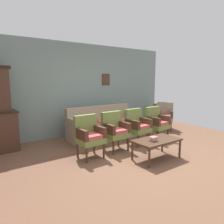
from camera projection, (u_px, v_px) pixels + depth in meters
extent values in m
plane|color=brown|center=(140.00, 159.00, 4.37)|extent=(7.68, 7.68, 0.00)
cube|color=gray|center=(80.00, 90.00, 6.27)|extent=(6.40, 0.06, 2.70)
cube|color=#472D1E|center=(106.00, 79.00, 6.70)|extent=(0.28, 0.02, 0.36)
cube|color=gray|center=(106.00, 131.00, 5.89)|extent=(2.10, 0.83, 0.42)
cube|color=gray|center=(99.00, 114.00, 6.08)|extent=(2.09, 0.19, 0.48)
cube|color=gray|center=(131.00, 116.00, 6.41)|extent=(0.17, 0.80, 0.24)
cube|color=gray|center=(74.00, 124.00, 5.27)|extent=(0.17, 0.80, 0.24)
cube|color=#B74C47|center=(123.00, 120.00, 6.18)|extent=(0.56, 0.57, 0.10)
cube|color=#B74C47|center=(106.00, 122.00, 5.82)|extent=(0.56, 0.57, 0.10)
cube|color=#B74C47|center=(87.00, 125.00, 5.46)|extent=(0.56, 0.57, 0.10)
cube|color=olive|center=(90.00, 140.00, 4.41)|extent=(0.53, 0.49, 0.12)
cube|color=#B74C47|center=(91.00, 136.00, 4.38)|extent=(0.45, 0.42, 0.10)
cube|color=olive|center=(85.00, 125.00, 4.52)|extent=(0.52, 0.11, 0.46)
cube|color=#472D1E|center=(99.00, 131.00, 4.51)|extent=(0.09, 0.48, 0.22)
cube|color=#472D1E|center=(81.00, 134.00, 4.25)|extent=(0.09, 0.48, 0.22)
cylinder|color=#472D1E|center=(104.00, 151.00, 4.42)|extent=(0.04, 0.04, 0.32)
cylinder|color=#472D1E|center=(87.00, 155.00, 4.17)|extent=(0.04, 0.04, 0.32)
cylinder|color=#472D1E|center=(94.00, 146.00, 4.72)|extent=(0.04, 0.04, 0.32)
cylinder|color=#472D1E|center=(78.00, 150.00, 4.46)|extent=(0.04, 0.04, 0.32)
cube|color=olive|center=(116.00, 135.00, 4.86)|extent=(0.53, 0.49, 0.12)
cube|color=#B74C47|center=(117.00, 131.00, 4.83)|extent=(0.45, 0.42, 0.10)
cube|color=olive|center=(111.00, 121.00, 4.97)|extent=(0.52, 0.11, 0.46)
cube|color=#472D1E|center=(124.00, 126.00, 4.95)|extent=(0.09, 0.48, 0.22)
cube|color=#472D1E|center=(108.00, 129.00, 4.71)|extent=(0.09, 0.48, 0.22)
cylinder|color=#472D1E|center=(128.00, 144.00, 4.86)|extent=(0.04, 0.04, 0.32)
cylinder|color=#472D1E|center=(113.00, 148.00, 4.62)|extent=(0.04, 0.04, 0.32)
cylinder|color=#472D1E|center=(118.00, 140.00, 5.16)|extent=(0.04, 0.04, 0.32)
cylinder|color=#472D1E|center=(104.00, 143.00, 4.93)|extent=(0.04, 0.04, 0.32)
cube|color=olive|center=(138.00, 130.00, 5.33)|extent=(0.54, 0.50, 0.12)
cube|color=#B74C47|center=(139.00, 126.00, 5.30)|extent=(0.46, 0.42, 0.10)
cube|color=olive|center=(133.00, 117.00, 5.44)|extent=(0.52, 0.12, 0.46)
cube|color=#472D1E|center=(145.00, 122.00, 5.44)|extent=(0.10, 0.48, 0.22)
cube|color=#472D1E|center=(132.00, 124.00, 5.17)|extent=(0.10, 0.48, 0.22)
cylinder|color=#472D1E|center=(149.00, 138.00, 5.34)|extent=(0.04, 0.04, 0.32)
cylinder|color=#472D1E|center=(138.00, 141.00, 5.09)|extent=(0.04, 0.04, 0.32)
cylinder|color=#472D1E|center=(139.00, 135.00, 5.64)|extent=(0.04, 0.04, 0.32)
cylinder|color=#472D1E|center=(127.00, 138.00, 5.39)|extent=(0.04, 0.04, 0.32)
cube|color=olive|center=(158.00, 126.00, 5.73)|extent=(0.55, 0.51, 0.12)
cube|color=#B74C47|center=(159.00, 123.00, 5.70)|extent=(0.47, 0.43, 0.10)
cube|color=olive|center=(152.00, 115.00, 5.83)|extent=(0.53, 0.13, 0.46)
cube|color=#472D1E|center=(163.00, 119.00, 5.84)|extent=(0.11, 0.48, 0.22)
cube|color=#472D1E|center=(153.00, 121.00, 5.56)|extent=(0.11, 0.48, 0.22)
cylinder|color=#472D1E|center=(168.00, 134.00, 5.75)|extent=(0.04, 0.04, 0.32)
cylinder|color=#472D1E|center=(158.00, 137.00, 5.49)|extent=(0.04, 0.04, 0.32)
cylinder|color=#472D1E|center=(157.00, 131.00, 6.04)|extent=(0.04, 0.04, 0.32)
cylinder|color=#472D1E|center=(147.00, 134.00, 5.78)|extent=(0.04, 0.04, 0.32)
cube|color=gray|center=(165.00, 119.00, 6.84)|extent=(0.70, 0.71, 0.12)
cube|color=#B74C47|center=(165.00, 116.00, 6.81)|extent=(0.60, 0.60, 0.10)
cube|color=gray|center=(165.00, 109.00, 6.99)|extent=(0.41, 0.47, 0.46)
cube|color=#472D1E|center=(172.00, 114.00, 6.76)|extent=(0.42, 0.36, 0.22)
cube|color=#472D1E|center=(158.00, 113.00, 6.87)|extent=(0.42, 0.36, 0.22)
cylinder|color=#472D1E|center=(171.00, 127.00, 6.64)|extent=(0.04, 0.04, 0.32)
cylinder|color=#472D1E|center=(157.00, 126.00, 6.75)|extent=(0.04, 0.04, 0.32)
cylinder|color=#472D1E|center=(171.00, 124.00, 7.00)|extent=(0.04, 0.04, 0.32)
cylinder|color=#472D1E|center=(158.00, 124.00, 7.11)|extent=(0.04, 0.04, 0.32)
cube|color=#472D1E|center=(157.00, 140.00, 4.34)|extent=(1.00, 0.56, 0.04)
cylinder|color=#472D1E|center=(132.00, 151.00, 4.30)|extent=(0.04, 0.04, 0.38)
cylinder|color=#472D1E|center=(162.00, 143.00, 4.83)|extent=(0.04, 0.04, 0.38)
cylinder|color=#472D1E|center=(149.00, 158.00, 3.91)|extent=(0.04, 0.04, 0.38)
cylinder|color=#472D1E|center=(180.00, 149.00, 4.44)|extent=(0.04, 0.04, 0.38)
cube|color=slate|center=(153.00, 141.00, 4.21)|extent=(0.13, 0.11, 0.02)
cube|color=gray|center=(154.00, 140.00, 4.20)|extent=(0.11, 0.11, 0.02)
cube|color=tan|center=(154.00, 139.00, 4.19)|extent=(0.13, 0.07, 0.03)
cube|color=#F17477|center=(154.00, 137.00, 4.22)|extent=(0.15, 0.11, 0.02)
cylinder|color=brown|center=(157.00, 114.00, 7.68)|extent=(0.26, 0.26, 0.77)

